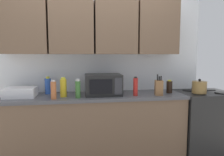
{
  "coord_description": "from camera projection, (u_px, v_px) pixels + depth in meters",
  "views": [
    {
      "loc": [
        -0.2,
        -3.08,
        1.43
      ],
      "look_at": [
        0.24,
        -0.25,
        1.12
      ],
      "focal_mm": 33.34,
      "sensor_mm": 36.0,
      "label": 1
    }
  ],
  "objects": [
    {
      "name": "dish_rack",
      "position": [
        21.0,
        92.0,
        2.67
      ],
      "size": [
        0.38,
        0.3,
        0.12
      ],
      "primitive_type": "cube",
      "color": "silver",
      "rests_on": "counter_run"
    },
    {
      "name": "kettle",
      "position": [
        199.0,
        87.0,
        2.87
      ],
      "size": [
        0.2,
        0.2,
        0.2
      ],
      "color": "olive",
      "rests_on": "stove_range"
    },
    {
      "name": "stove_range",
      "position": [
        203.0,
        122.0,
        3.09
      ],
      "size": [
        0.76,
        0.64,
        0.91
      ],
      "color": "black",
      "rests_on": "ground_plane"
    },
    {
      "name": "bottle_soy_dark",
      "position": [
        169.0,
        87.0,
        2.94
      ],
      "size": [
        0.08,
        0.08,
        0.19
      ],
      "color": "black",
      "rests_on": "counter_run"
    },
    {
      "name": "bottle_green_oil",
      "position": [
        78.0,
        89.0,
        2.59
      ],
      "size": [
        0.06,
        0.06,
        0.24
      ],
      "color": "#386B2D",
      "rests_on": "counter_run"
    },
    {
      "name": "bottle_yellow_mustard",
      "position": [
        63.0,
        88.0,
        2.67
      ],
      "size": [
        0.08,
        0.08,
        0.25
      ],
      "color": "gold",
      "rests_on": "counter_run"
    },
    {
      "name": "bottle_blue_cleaner",
      "position": [
        48.0,
        86.0,
        2.87
      ],
      "size": [
        0.08,
        0.08,
        0.24
      ],
      "color": "#2D56B7",
      "rests_on": "counter_run"
    },
    {
      "name": "bottle_spice_jar",
      "position": [
        54.0,
        90.0,
        2.53
      ],
      "size": [
        0.07,
        0.07,
        0.23
      ],
      "color": "#BC6638",
      "rests_on": "counter_run"
    },
    {
      "name": "bottle_red_sauce",
      "position": [
        136.0,
        87.0,
        2.74
      ],
      "size": [
        0.06,
        0.06,
        0.25
      ],
      "color": "red",
      "rests_on": "counter_run"
    },
    {
      "name": "knife_block",
      "position": [
        159.0,
        87.0,
        2.79
      ],
      "size": [
        0.12,
        0.14,
        0.28
      ],
      "color": "brown",
      "rests_on": "counter_run"
    },
    {
      "name": "counter_run",
      "position": [
        95.0,
        127.0,
        2.87
      ],
      "size": [
        2.43,
        0.63,
        0.9
      ],
      "color": "brown",
      "rests_on": "ground_plane"
    },
    {
      "name": "wall_back_with_cabinets",
      "position": [
        94.0,
        45.0,
        2.97
      ],
      "size": [
        3.3,
        0.38,
        2.6
      ],
      "color": "white",
      "rests_on": "ground_plane"
    },
    {
      "name": "microwave",
      "position": [
        103.0,
        85.0,
        2.8
      ],
      "size": [
        0.48,
        0.37,
        0.28
      ],
      "color": "black",
      "rests_on": "counter_run"
    }
  ]
}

